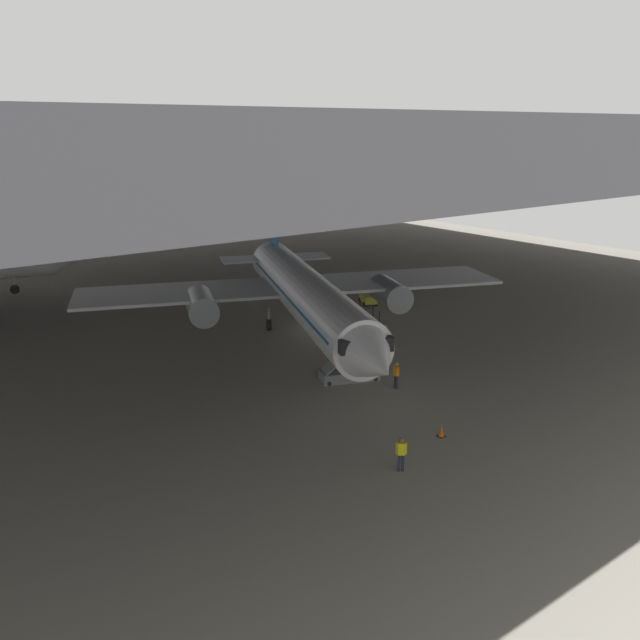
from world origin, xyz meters
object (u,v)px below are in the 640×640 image
at_px(traffic_cone_orange, 441,432).
at_px(crew_worker_by_stairs, 396,374).
at_px(boarding_stairs, 350,369).
at_px(crew_worker_near_nose, 401,452).
at_px(airplane_main, 304,293).
at_px(baggage_tug, 368,298).

bearing_deg(traffic_cone_orange, crew_worker_by_stairs, 66.92).
distance_m(boarding_stairs, crew_worker_near_nose, 12.16).
xyz_separation_m(airplane_main, traffic_cone_orange, (-4.71, -18.99, -3.16)).
bearing_deg(baggage_tug, airplane_main, -157.91).
distance_m(crew_worker_near_nose, traffic_cone_orange, 4.58).
xyz_separation_m(airplane_main, boarding_stairs, (-3.28, -9.65, -2.72)).
distance_m(boarding_stairs, baggage_tug, 19.40).
height_order(traffic_cone_orange, baggage_tug, baggage_tug).
relative_size(airplane_main, traffic_cone_orange, 58.65).
xyz_separation_m(boarding_stairs, baggage_tug, (13.60, 13.84, -0.21)).
height_order(boarding_stairs, crew_worker_by_stairs, boarding_stairs).
height_order(crew_worker_by_stairs, traffic_cone_orange, crew_worker_by_stairs).
height_order(airplane_main, crew_worker_by_stairs, airplane_main).
bearing_deg(crew_worker_by_stairs, baggage_tug, 53.75).
xyz_separation_m(crew_worker_near_nose, crew_worker_by_stairs, (7.04, 7.79, 0.01)).
xyz_separation_m(airplane_main, baggage_tug, (10.32, 4.19, -2.93)).
xyz_separation_m(airplane_main, crew_worker_by_stairs, (-1.97, -12.58, -2.45)).
height_order(airplane_main, boarding_stairs, airplane_main).
relative_size(boarding_stairs, baggage_tug, 1.86).
distance_m(crew_worker_by_stairs, traffic_cone_orange, 7.01).
bearing_deg(boarding_stairs, airplane_main, 71.24).
distance_m(airplane_main, traffic_cone_orange, 19.82).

